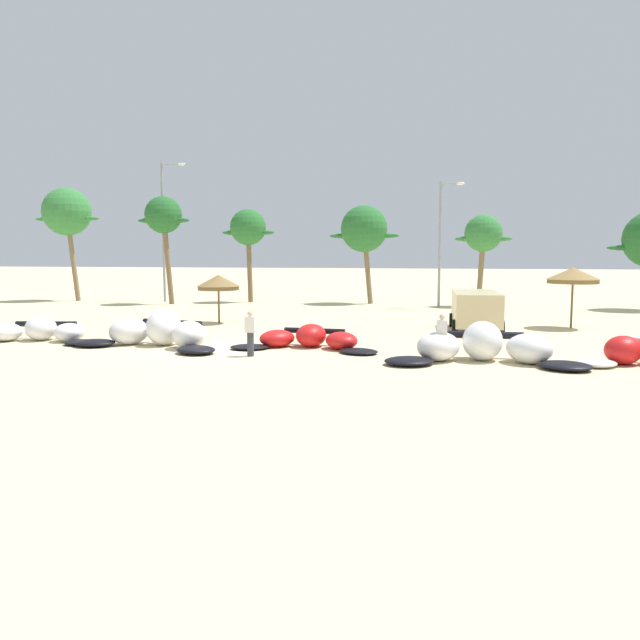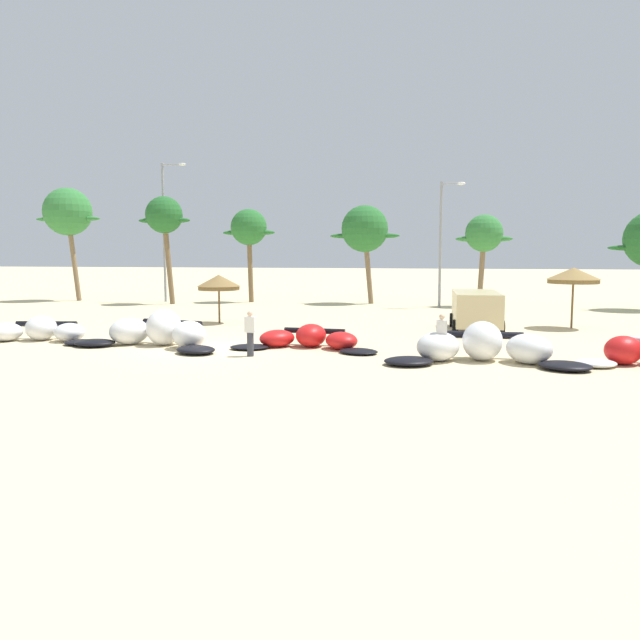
# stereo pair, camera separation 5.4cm
# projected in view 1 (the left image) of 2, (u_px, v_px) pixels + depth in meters

# --- Properties ---
(ground_plane) EXTENTS (260.00, 260.00, 0.00)m
(ground_plane) POSITION_uv_depth(u_px,v_px,m) (208.00, 349.00, 23.44)
(ground_plane) COLOR beige
(kite_far_left) EXTENTS (6.08, 3.28, 1.04)m
(kite_far_left) POSITION_uv_depth(u_px,v_px,m) (37.00, 332.00, 25.57)
(kite_far_left) COLOR black
(kite_far_left) RESTS_ON ground
(kite_left) EXTENTS (6.45, 3.56, 1.44)m
(kite_left) POSITION_uv_depth(u_px,v_px,m) (159.00, 333.00, 24.15)
(kite_left) COLOR black
(kite_left) RESTS_ON ground
(kite_left_of_center) EXTENTS (6.00, 2.89, 0.90)m
(kite_left_of_center) POSITION_uv_depth(u_px,v_px,m) (309.00, 339.00, 23.80)
(kite_left_of_center) COLOR black
(kite_left_of_center) RESTS_ON ground
(kite_center) EXTENTS (6.84, 3.16, 1.34)m
(kite_center) POSITION_uv_depth(u_px,v_px,m) (483.00, 347.00, 20.68)
(kite_center) COLOR black
(kite_center) RESTS_ON ground
(beach_umbrella_near_van) EXTENTS (2.24, 2.24, 2.53)m
(beach_umbrella_near_van) POSITION_uv_depth(u_px,v_px,m) (218.00, 282.00, 32.03)
(beach_umbrella_near_van) COLOR brown
(beach_umbrella_near_van) RESTS_ON ground
(beach_umbrella_middle) EXTENTS (2.51, 2.51, 2.96)m
(beach_umbrella_middle) POSITION_uv_depth(u_px,v_px,m) (573.00, 275.00, 29.85)
(beach_umbrella_middle) COLOR brown
(beach_umbrella_middle) RESTS_ON ground
(parked_van) EXTENTS (2.38, 4.93, 1.84)m
(parked_van) POSITION_uv_depth(u_px,v_px,m) (475.00, 308.00, 29.10)
(parked_van) COLOR beige
(parked_van) RESTS_ON ground
(person_near_kites) EXTENTS (0.36, 0.24, 1.62)m
(person_near_kites) POSITION_uv_depth(u_px,v_px,m) (442.00, 337.00, 20.75)
(person_near_kites) COLOR #383842
(person_near_kites) RESTS_ON ground
(person_by_umbrellas) EXTENTS (0.36, 0.24, 1.62)m
(person_by_umbrellas) POSITION_uv_depth(u_px,v_px,m) (250.00, 333.00, 21.82)
(person_by_umbrellas) COLOR #383842
(person_by_umbrellas) RESTS_ON ground
(palm_leftmost) EXTENTS (5.45, 3.63, 8.62)m
(palm_leftmost) POSITION_uv_depth(u_px,v_px,m) (67.00, 213.00, 47.17)
(palm_leftmost) COLOR #7F6647
(palm_leftmost) RESTS_ON ground
(palm_left) EXTENTS (3.95, 2.64, 7.70)m
(palm_left) POSITION_uv_depth(u_px,v_px,m) (164.00, 217.00, 44.05)
(palm_left) COLOR brown
(palm_left) RESTS_ON ground
(palm_left_of_gap) EXTENTS (4.03, 2.68, 6.92)m
(palm_left_of_gap) POSITION_uv_depth(u_px,v_px,m) (248.00, 229.00, 45.84)
(palm_left_of_gap) COLOR brown
(palm_left_of_gap) RESTS_ON ground
(palm_center_left) EXTENTS (5.06, 3.37, 7.09)m
(palm_center_left) POSITION_uv_depth(u_px,v_px,m) (364.00, 230.00, 44.49)
(palm_center_left) COLOR #7F6647
(palm_center_left) RESTS_ON ground
(palm_center_right) EXTENTS (3.81, 2.54, 6.28)m
(palm_center_right) POSITION_uv_depth(u_px,v_px,m) (483.00, 235.00, 42.06)
(palm_center_right) COLOR #7F6647
(palm_center_right) RESTS_ON ground
(lamppost_west) EXTENTS (1.97, 0.24, 10.31)m
(lamppost_west) POSITION_uv_depth(u_px,v_px,m) (165.00, 225.00, 46.11)
(lamppost_west) COLOR gray
(lamppost_west) RESTS_ON ground
(lamppost_west_center) EXTENTS (1.63, 0.24, 8.36)m
(lamppost_west_center) POSITION_uv_depth(u_px,v_px,m) (442.00, 237.00, 41.18)
(lamppost_west_center) COLOR gray
(lamppost_west_center) RESTS_ON ground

